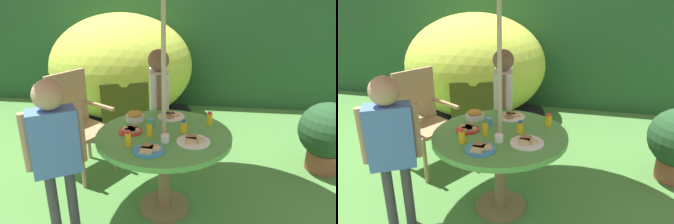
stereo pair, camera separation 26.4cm
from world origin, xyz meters
The scene contains 19 objects.
ground_plane centered at (0.00, 0.00, -0.01)m, with size 10.00×10.00×0.02m, color #477A38.
hedge_backdrop centered at (0.00, 3.10, 0.94)m, with size 9.00×0.70×1.89m, color #234C28.
garden_table centered at (0.00, 0.00, 0.60)m, with size 1.10×1.10×0.73m.
wooden_chair centered at (-0.98, 0.54, 0.59)m, with size 0.63×0.63×1.06m.
dome_tent centered at (-0.94, 2.20, 0.76)m, with size 2.65×2.65×1.54m.
potted_plant centered at (1.59, 0.86, 0.43)m, with size 0.58×0.58×0.76m.
child_in_white_shirt centered at (-0.16, 0.76, 0.82)m, with size 0.25×0.43×1.28m.
child_in_blue_shirt centered at (-0.73, -0.42, 0.81)m, with size 0.38×0.32×1.27m.
snack_bowl centered at (-0.30, 0.24, 0.77)m, with size 0.16×0.16×0.09m.
plate_front_edge centered at (-0.07, -0.32, 0.74)m, with size 0.23×0.23×0.03m.
plate_near_left centered at (0.25, -0.13, 0.74)m, with size 0.26×0.26×0.03m.
plate_center_front centered at (0.01, 0.36, 0.74)m, with size 0.25×0.25×0.03m.
plate_center_back centered at (-0.28, -0.01, 0.74)m, with size 0.19×0.19×0.03m.
juice_bottle_near_right centered at (0.16, 0.05, 0.77)m, with size 0.05×0.05×0.10m.
juice_bottle_far_left centered at (-0.24, -0.24, 0.78)m, with size 0.05×0.05×0.11m.
juice_bottle_far_right centered at (0.37, 0.24, 0.78)m, with size 0.05×0.05×0.11m.
juice_bottle_mid_left centered at (-0.11, -0.06, 0.78)m, with size 0.05×0.05×0.13m.
cup_near centered at (0.03, -0.15, 0.75)m, with size 0.07×0.07×0.06m, color white.
cup_far centered at (-0.13, 0.14, 0.76)m, with size 0.06×0.06×0.07m, color #4C99D8.
Camera 1 is at (0.33, -2.30, 1.80)m, focal length 33.56 mm.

